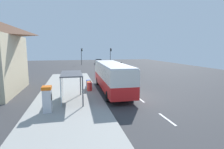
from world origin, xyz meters
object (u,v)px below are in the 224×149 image
object	(u,v)px
bus	(112,75)
sedan_near	(99,61)
recycling_bin_blue	(88,84)
recycling_bin_red	(90,87)
bus_shelter	(68,80)
recycling_bin_orange	(89,85)
ticket_machine	(47,99)
sedan_far	(103,63)
traffic_light_far_side	(82,54)
traffic_light_near_side	(111,54)
white_van	(113,66)

from	to	relation	value
bus	sedan_near	xyz separation A→B (m)	(4.01, 36.58, -1.05)
sedan_near	recycling_bin_blue	xyz separation A→B (m)	(-6.50, -34.97, -0.14)
recycling_bin_red	bus_shelter	xyz separation A→B (m)	(-2.21, -3.36, 1.44)
recycling_bin_orange	bus_shelter	distance (m)	4.85
ticket_machine	bus_shelter	bearing A→B (deg)	60.57
sedan_far	traffic_light_far_side	bearing A→B (deg)	137.45
ticket_machine	recycling_bin_blue	bearing A→B (deg)	63.45
ticket_machine	recycling_bin_red	xyz separation A→B (m)	(3.68, 5.96, -0.52)
recycling_bin_red	traffic_light_near_side	xyz separation A→B (m)	(9.70, 33.00, 2.64)
sedan_near	sedan_far	size ratio (longest dim) A/B	0.98
bus	recycling_bin_red	world-z (taller)	bus
white_van	recycling_bin_blue	bearing A→B (deg)	-114.57
sedan_near	bus_shelter	size ratio (longest dim) A/B	1.10
white_van	recycling_bin_orange	bearing A→B (deg)	-113.53
recycling_bin_orange	bus	bearing A→B (deg)	-20.01
bus	white_van	bearing A→B (deg)	75.93
sedan_near	sedan_far	bearing A→B (deg)	-90.02
ticket_machine	traffic_light_near_side	distance (m)	41.25
recycling_bin_blue	bus_shelter	size ratio (longest dim) A/B	0.24
recycling_bin_orange	traffic_light_far_side	bearing A→B (deg)	88.10
bus	recycling_bin_blue	bearing A→B (deg)	147.16
sedan_near	recycling_bin_blue	world-z (taller)	sedan_near
bus	ticket_machine	bearing A→B (deg)	-136.99
sedan_near	bus_shelter	world-z (taller)	bus_shelter
white_van	traffic_light_far_side	bearing A→B (deg)	106.07
recycling_bin_red	traffic_light_far_side	size ratio (longest dim) A/B	0.19
white_van	sedan_far	bearing A→B (deg)	89.59
white_van	traffic_light_far_side	size ratio (longest dim) A/B	1.06
bus	sedan_far	distance (m)	29.35
white_van	bus_shelter	xyz separation A→B (m)	(-8.61, -18.76, 0.75)
traffic_light_near_side	bus_shelter	size ratio (longest dim) A/B	1.24
bus	recycling_bin_blue	world-z (taller)	bus
white_van	bus_shelter	bearing A→B (deg)	-114.66
recycling_bin_blue	traffic_light_near_side	xyz separation A→B (m)	(9.70, 31.60, 2.64)
recycling_bin_red	recycling_bin_blue	distance (m)	1.40
bus	recycling_bin_orange	bearing A→B (deg)	159.99
sedan_near	recycling_bin_red	xyz separation A→B (m)	(-6.50, -36.37, -0.14)
ticket_machine	sedan_far	bearing A→B (deg)	73.71
bus	traffic_light_near_side	bearing A→B (deg)	77.75
white_van	recycling_bin_blue	world-z (taller)	white_van
sedan_near	bus_shelter	distance (m)	40.70
bus_shelter	white_van	bearing A→B (deg)	65.34
ticket_machine	recycling_bin_blue	distance (m)	8.24
white_van	sedan_far	xyz separation A→B (m)	(0.10, 13.45, -0.55)
recycling_bin_red	recycling_bin_blue	world-z (taller)	same
sedan_far	ticket_machine	bearing A→B (deg)	-106.29
traffic_light_far_side	bus_shelter	distance (m)	37.33
recycling_bin_orange	bus_shelter	xyz separation A→B (m)	(-2.21, -4.06, 1.44)
white_van	sedan_near	bearing A→B (deg)	89.73
recycling_bin_orange	white_van	bearing A→B (deg)	66.47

